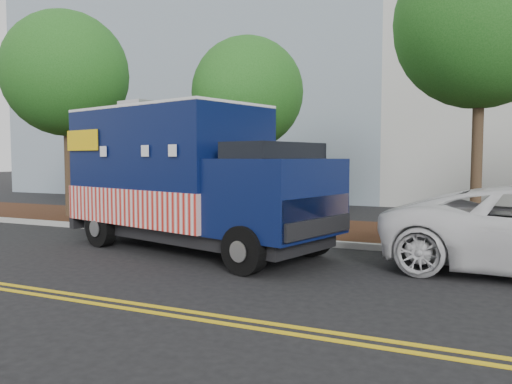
% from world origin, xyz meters
% --- Properties ---
extents(ground, '(120.00, 120.00, 0.00)m').
position_xyz_m(ground, '(0.00, 0.00, 0.00)').
color(ground, black).
rests_on(ground, ground).
extents(curb, '(120.00, 0.18, 0.15)m').
position_xyz_m(curb, '(0.00, 1.40, 0.07)').
color(curb, '#9E9E99').
rests_on(curb, ground).
extents(mulch_strip, '(120.00, 4.00, 0.15)m').
position_xyz_m(mulch_strip, '(0.00, 3.50, 0.07)').
color(mulch_strip, black).
rests_on(mulch_strip, ground).
extents(centerline_near, '(120.00, 0.10, 0.01)m').
position_xyz_m(centerline_near, '(0.00, -4.45, 0.01)').
color(centerline_near, gold).
rests_on(centerline_near, ground).
extents(centerline_far, '(120.00, 0.10, 0.01)m').
position_xyz_m(centerline_far, '(0.00, -4.70, 0.01)').
color(centerline_far, gold).
rests_on(centerline_far, ground).
extents(tree_a, '(4.25, 4.25, 7.17)m').
position_xyz_m(tree_a, '(-6.99, 2.70, 5.03)').
color(tree_a, '#38281C').
rests_on(tree_a, ground).
extents(tree_b, '(3.46, 3.46, 5.92)m').
position_xyz_m(tree_b, '(-0.61, 3.74, 4.18)').
color(tree_b, '#38281C').
rests_on(tree_b, ground).
extents(tree_c, '(4.08, 4.08, 7.43)m').
position_xyz_m(tree_c, '(5.96, 2.80, 5.38)').
color(tree_c, '#38281C').
rests_on(tree_c, ground).
extents(sign_post, '(0.06, 0.06, 2.40)m').
position_xyz_m(sign_post, '(-5.09, 1.93, 1.20)').
color(sign_post, '#473828').
rests_on(sign_post, ground).
extents(food_truck, '(7.27, 4.20, 3.62)m').
position_xyz_m(food_truck, '(-0.36, -0.26, 1.64)').
color(food_truck, black).
rests_on(food_truck, ground).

